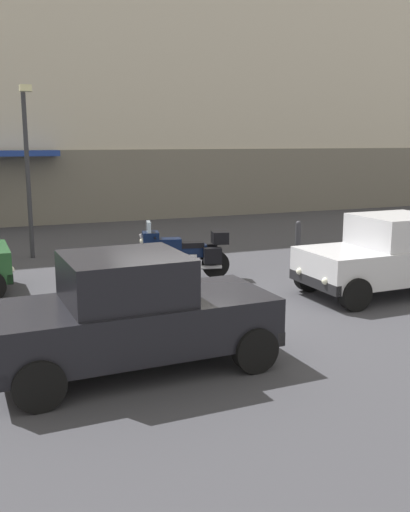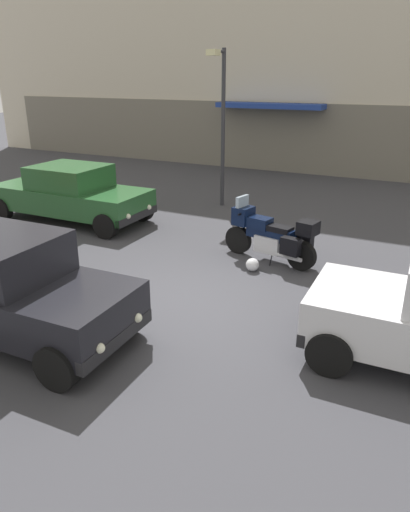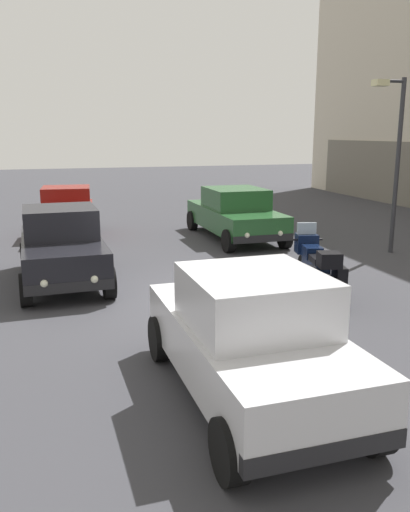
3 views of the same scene
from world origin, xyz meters
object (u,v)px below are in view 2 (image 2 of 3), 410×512
at_px(car_wagon_end, 13,289).
at_px(car_sedan_far, 71,194).
at_px(motorcycle, 271,235).
at_px(helmet, 252,265).
at_px(streetlamp_curbside, 221,114).

bearing_deg(car_wagon_end, car_sedan_far, 122.34).
bearing_deg(car_wagon_end, motorcycle, 61.10).
bearing_deg(car_sedan_far, motorcycle, -5.08).
bearing_deg(helmet, car_sedan_far, 168.90).
distance_m(motorcycle, helmet, 0.84).
height_order(motorcycle, car_wagon_end, car_wagon_end).
bearing_deg(motorcycle, helmet, 90.46).
height_order(motorcycle, car_sedan_far, car_sedan_far).
relative_size(car_sedan_far, streetlamp_curbside, 1.00).
bearing_deg(streetlamp_curbside, car_wagon_end, -86.78).
bearing_deg(motorcycle, streetlamp_curbside, -39.30).
xyz_separation_m(car_wagon_end, streetlamp_curbside, (-0.48, 8.55, 1.99)).
height_order(helmet, car_wagon_end, car_wagon_end).
relative_size(motorcycle, streetlamp_curbside, 0.49).
bearing_deg(motorcycle, car_sedan_far, 8.05).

